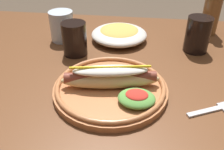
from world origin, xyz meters
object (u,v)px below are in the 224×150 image
Objects in this scene: extra_cup at (74,39)px; side_bowl at (119,34)px; soda_cup at (198,35)px; fork at (215,109)px; hot_dog_plate at (112,85)px; water_cup at (62,26)px; glass_bottle at (212,10)px.

side_bowl is at bearing 42.95° from extra_cup.
extra_cup is 0.53× the size of side_bowl.
extra_cup is (-0.38, -0.07, -0.00)m from soda_cup.
side_bowl is (-0.26, 0.34, 0.02)m from fork.
soda_cup is (-0.00, 0.29, 0.05)m from fork.
extra_cup is at bearing 127.05° from hot_dog_plate.
soda_cup is at bearing -3.02° from water_cup.
glass_bottle is 0.34m from side_bowl.
hot_dog_plate is at bearing -126.72° from glass_bottle.
soda_cup is (0.24, 0.26, 0.03)m from hot_dog_plate.
extra_cup reaches higher than side_bowl.
glass_bottle is (0.45, 0.22, 0.04)m from extra_cup.
soda_cup is 0.17m from glass_bottle.
hot_dog_plate is at bearing -53.22° from water_cup.
hot_dog_plate reaches higher than side_bowl.
glass_bottle is at bearing 18.21° from side_bowl.
hot_dog_plate is at bearing -87.22° from side_bowl.
fork is 1.15× the size of water_cup.
water_cup is at bearing 126.78° from hot_dog_plate.
extra_cup is (0.07, -0.10, 0.00)m from water_cup.
water_cup reaches higher than hot_dog_plate.
hot_dog_plate is 0.35m from water_cup.
fork is (0.24, -0.03, -0.02)m from hot_dog_plate.
fork is 0.49× the size of glass_bottle.
glass_bottle is at bearing 53.28° from hot_dog_plate.
side_bowl is (-0.25, 0.05, -0.03)m from soda_cup.
glass_bottle reaches higher than extra_cup.
hot_dog_plate is 0.24m from fork.
water_cup is (-0.45, 0.32, 0.05)m from fork.
fork is 0.42m from side_bowl.
fork is at bearing -98.35° from glass_bottle.
soda_cup is 1.09× the size of extra_cup.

